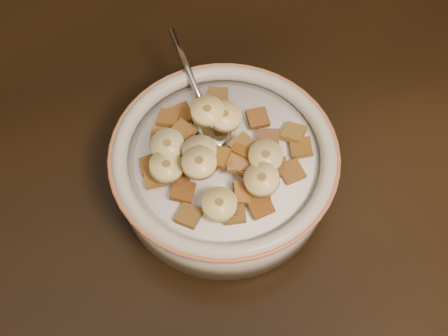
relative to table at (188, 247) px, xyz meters
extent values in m
cube|color=black|center=(0.00, 0.00, 0.00)|extent=(1.43, 0.95, 0.04)
cylinder|color=#ADA890|center=(0.05, 0.05, 0.04)|extent=(0.21, 0.21, 0.05)
cylinder|color=white|center=(0.05, 0.05, 0.07)|extent=(0.17, 0.17, 0.00)
ellipsoid|color=#B7B7B7|center=(0.05, 0.09, 0.07)|extent=(0.04, 0.05, 0.01)
cube|color=olive|center=(0.00, 0.09, 0.08)|extent=(0.03, 0.03, 0.01)
cube|color=brown|center=(0.09, 0.05, 0.08)|extent=(0.03, 0.03, 0.01)
cube|color=#966421|center=(0.04, 0.04, 0.09)|extent=(0.03, 0.03, 0.01)
cube|color=brown|center=(0.00, 0.00, 0.07)|extent=(0.03, 0.03, 0.01)
cube|color=#93631D|center=(0.06, 0.08, 0.09)|extent=(0.02, 0.02, 0.01)
cube|color=brown|center=(0.02, 0.08, 0.08)|extent=(0.03, 0.03, 0.01)
cube|color=olive|center=(0.12, 0.06, 0.08)|extent=(0.03, 0.03, 0.01)
cube|color=brown|center=(0.09, 0.08, 0.08)|extent=(0.02, 0.02, 0.01)
cube|color=#945A2F|center=(-0.02, 0.04, 0.08)|extent=(0.02, 0.02, 0.01)
cube|color=olive|center=(0.07, 0.05, 0.09)|extent=(0.03, 0.03, 0.01)
cube|color=brown|center=(0.01, 0.10, 0.08)|extent=(0.03, 0.03, 0.01)
cube|color=brown|center=(0.03, 0.04, 0.09)|extent=(0.03, 0.03, 0.01)
cube|color=brown|center=(0.01, 0.04, 0.08)|extent=(0.03, 0.03, 0.01)
cube|color=brown|center=(0.07, 0.04, 0.09)|extent=(0.03, 0.03, 0.01)
cube|color=brown|center=(0.04, -0.01, 0.08)|extent=(0.02, 0.02, 0.01)
cube|color=brown|center=(0.09, 0.03, 0.08)|extent=(0.03, 0.03, 0.01)
cube|color=brown|center=(0.07, 0.00, 0.08)|extent=(0.02, 0.02, 0.01)
cube|color=olive|center=(0.06, 0.03, 0.09)|extent=(0.02, 0.02, 0.01)
cube|color=olive|center=(0.01, 0.07, 0.08)|extent=(0.03, 0.03, 0.01)
cube|color=brown|center=(0.02, 0.11, 0.08)|extent=(0.02, 0.02, 0.01)
cube|color=brown|center=(0.06, 0.12, 0.08)|extent=(0.02, 0.03, 0.01)
cube|color=#9C6525|center=(0.12, 0.04, 0.08)|extent=(0.02, 0.02, 0.01)
cube|color=brown|center=(0.00, 0.02, 0.08)|extent=(0.03, 0.03, 0.01)
cube|color=brown|center=(-0.02, 0.06, 0.07)|extent=(0.02, 0.02, 0.01)
cube|color=brown|center=(0.11, 0.02, 0.07)|extent=(0.02, 0.02, 0.01)
cube|color=olive|center=(0.06, 0.00, 0.08)|extent=(0.02, 0.02, 0.01)
cube|color=#985F2A|center=(0.06, 0.03, 0.09)|extent=(0.03, 0.03, 0.01)
cube|color=brown|center=(0.07, -0.01, 0.08)|extent=(0.02, 0.02, 0.01)
cube|color=brown|center=(0.04, 0.00, 0.08)|extent=(0.03, 0.03, 0.01)
cylinder|color=#FFEF91|center=(0.06, 0.08, 0.10)|extent=(0.04, 0.04, 0.01)
cylinder|color=#F7E590|center=(0.08, 0.03, 0.10)|extent=(0.04, 0.04, 0.01)
cylinder|color=#FDE889|center=(0.04, 0.09, 0.10)|extent=(0.04, 0.04, 0.01)
cylinder|color=beige|center=(0.03, 0.05, 0.10)|extent=(0.04, 0.04, 0.01)
cylinder|color=beige|center=(0.00, 0.06, 0.09)|extent=(0.04, 0.04, 0.01)
cylinder|color=#EFD788|center=(0.02, 0.03, 0.10)|extent=(0.04, 0.04, 0.01)
cylinder|color=#FBEC96|center=(0.03, 0.00, 0.09)|extent=(0.04, 0.04, 0.01)
cylinder|color=#F4E680|center=(-0.01, 0.04, 0.09)|extent=(0.04, 0.04, 0.02)
cylinder|color=#FFDF96|center=(0.07, 0.01, 0.10)|extent=(0.04, 0.04, 0.02)
camera|label=1|loc=(-0.02, -0.22, 0.52)|focal=45.00mm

